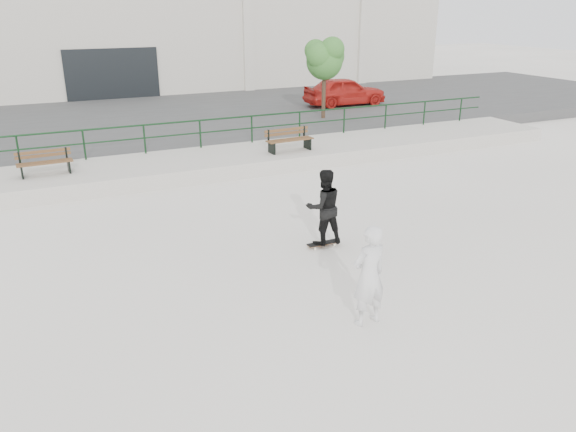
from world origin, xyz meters
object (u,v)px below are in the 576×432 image
standing_skater (324,207)px  skateboard (323,243)px  tree (325,57)px  bench_right (289,140)px  seated_skater (369,276)px  red_car (345,91)px  bench_left (45,163)px

standing_skater → skateboard: bearing=94.9°
skateboard → tree: bearing=61.4°
bench_right → seated_skater: 10.85m
bench_right → seated_skater: size_ratio=0.93×
standing_skater → seated_skater: 3.48m
red_car → standing_skater: bearing=151.0°
bench_right → standing_skater: size_ratio=0.98×
bench_right → tree: (4.12, 5.03, 2.31)m
red_car → seated_skater: bearing=153.8°
bench_right → skateboard: 7.42m
skateboard → standing_skater: (0.00, 0.00, 0.92)m
skateboard → standing_skater: 0.92m
tree → standing_skater: bearing=-118.4°
bench_left → tree: tree is taller
bench_right → standing_skater: (-2.38, -6.98, 0.10)m
bench_left → seated_skater: seated_skater is taller
seated_skater → tree: bearing=-121.6°
red_car → tree: bearing=137.7°
bench_left → bench_right: size_ratio=0.92×
tree → bench_right: bearing=-129.3°
bench_left → bench_right: bench_right is taller
red_car → skateboard: red_car is taller
bench_right → skateboard: size_ratio=2.25×
standing_skater → seated_skater: bearing=79.5°
bench_left → skateboard: size_ratio=2.08×
bench_right → tree: size_ratio=0.49×
skateboard → standing_skater: size_ratio=0.43×
tree → bench_left: bearing=-159.3°
red_car → seated_skater: 20.57m
seated_skater → bench_right: bearing=-113.5°
bench_left → bench_right: 8.03m
bench_left → tree: bearing=17.9°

